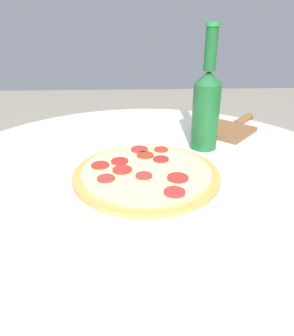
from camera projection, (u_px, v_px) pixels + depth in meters
name	position (u px, v px, depth m)	size (l,w,h in m)	color
table	(146.00, 246.00, 0.78)	(1.01, 1.01, 0.75)	silver
pizza	(147.00, 173.00, 0.70)	(0.31, 0.31, 0.02)	#C68E47
beer_bottle	(206.00, 106.00, 0.79)	(0.07, 0.07, 0.29)	#195628
pizza_paddle	(228.00, 128.00, 0.95)	(0.23, 0.22, 0.02)	brown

